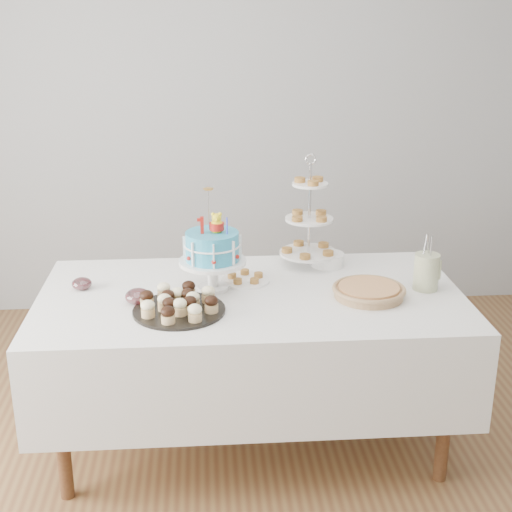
{
  "coord_description": "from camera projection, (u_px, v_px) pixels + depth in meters",
  "views": [
    {
      "loc": [
        -0.2,
        -2.68,
        2.0
      ],
      "look_at": [
        0.02,
        0.3,
        0.95
      ],
      "focal_mm": 50.0,
      "sensor_mm": 36.0,
      "label": 1
    }
  ],
  "objects": [
    {
      "name": "floor",
      "position": [
        256.0,
        477.0,
        3.2
      ],
      "size": [
        5.0,
        5.0,
        0.0
      ],
      "primitive_type": "plane",
      "color": "brown",
      "rests_on": "ground"
    },
    {
      "name": "walls",
      "position": [
        256.0,
        184.0,
        2.75
      ],
      "size": [
        5.04,
        4.04,
        2.7
      ],
      "color": "#9D9FA2",
      "rests_on": "floor"
    },
    {
      "name": "table",
      "position": [
        251.0,
        339.0,
        3.3
      ],
      "size": [
        1.92,
        1.02,
        0.77
      ],
      "color": "white",
      "rests_on": "floor"
    },
    {
      "name": "birthday_cake",
      "position": [
        213.0,
        263.0,
        3.23
      ],
      "size": [
        0.31,
        0.31,
        0.47
      ],
      "rotation": [
        0.0,
        0.0,
        0.03
      ],
      "color": "white",
      "rests_on": "table"
    },
    {
      "name": "cupcake_tray",
      "position": [
        179.0,
        302.0,
        3.02
      ],
      "size": [
        0.4,
        0.4,
        0.09
      ],
      "color": "black",
      "rests_on": "table"
    },
    {
      "name": "pie",
      "position": [
        369.0,
        291.0,
        3.18
      ],
      "size": [
        0.33,
        0.33,
        0.05
      ],
      "color": "#A37B58",
      "rests_on": "table"
    },
    {
      "name": "tiered_stand",
      "position": [
        309.0,
        220.0,
        3.52
      ],
      "size": [
        0.29,
        0.29,
        0.56
      ],
      "color": "silver",
      "rests_on": "table"
    },
    {
      "name": "plate_stack",
      "position": [
        328.0,
        259.0,
        3.57
      ],
      "size": [
        0.16,
        0.16,
        0.06
      ],
      "color": "white",
      "rests_on": "table"
    },
    {
      "name": "pastry_plate",
      "position": [
        245.0,
        278.0,
        3.37
      ],
      "size": [
        0.23,
        0.23,
        0.03
      ],
      "color": "white",
      "rests_on": "table"
    },
    {
      "name": "jam_bowl_a",
      "position": [
        138.0,
        296.0,
        3.11
      ],
      "size": [
        0.11,
        0.11,
        0.07
      ],
      "color": "silver",
      "rests_on": "table"
    },
    {
      "name": "jam_bowl_b",
      "position": [
        82.0,
        284.0,
        3.27
      ],
      "size": [
        0.09,
        0.09,
        0.06
      ],
      "color": "silver",
      "rests_on": "table"
    },
    {
      "name": "utensil_pitcher",
      "position": [
        426.0,
        270.0,
        3.25
      ],
      "size": [
        0.12,
        0.11,
        0.26
      ],
      "rotation": [
        0.0,
        0.0,
        -0.32
      ],
      "color": "beige",
      "rests_on": "table"
    }
  ]
}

